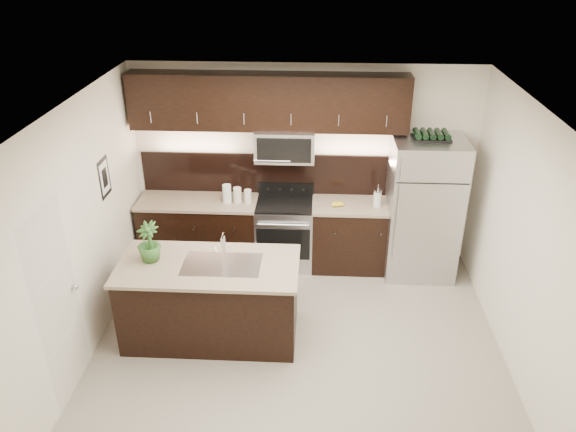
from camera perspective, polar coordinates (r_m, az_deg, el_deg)
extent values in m
plane|color=gray|center=(6.49, 1.01, -12.71)|extent=(4.50, 4.50, 0.00)
cube|color=silver|center=(7.53, 1.68, 5.21)|extent=(4.50, 0.02, 2.70)
cube|color=silver|center=(4.10, 0.05, -16.14)|extent=(4.50, 0.02, 2.70)
cube|color=silver|center=(6.21, -20.12, -1.59)|extent=(0.02, 4.00, 2.70)
cube|color=silver|center=(6.09, 22.81, -2.67)|extent=(0.02, 4.00, 2.70)
cube|color=white|center=(5.19, 1.26, 10.79)|extent=(4.50, 4.00, 0.02)
cube|color=beige|center=(5.76, -22.27, -8.39)|extent=(0.04, 0.80, 2.02)
sphere|color=silver|center=(5.99, -20.80, -6.75)|extent=(0.06, 0.06, 0.06)
cube|color=black|center=(6.70, -18.13, 3.73)|extent=(0.01, 0.32, 0.46)
cube|color=white|center=(6.70, -18.11, 3.73)|extent=(0.00, 0.24, 0.36)
cube|color=black|center=(7.80, -8.93, -1.64)|extent=(1.57, 0.62, 0.90)
cube|color=black|center=(7.65, 6.85, -2.07)|extent=(1.16, 0.62, 0.90)
cube|color=#B2B2B7|center=(7.65, -0.34, -1.89)|extent=(0.76, 0.62, 0.90)
cube|color=black|center=(7.43, -0.35, 1.24)|extent=(0.76, 0.60, 0.03)
cube|color=#C5B193|center=(7.58, -9.18, 1.47)|extent=(1.59, 0.65, 0.04)
cube|color=#C5B193|center=(7.44, 7.05, 1.09)|extent=(1.18, 0.65, 0.04)
cube|color=black|center=(7.59, -1.78, 4.33)|extent=(3.49, 0.02, 0.56)
cube|color=#B2B2B7|center=(7.23, -0.32, 7.23)|extent=(0.76, 0.40, 0.40)
cube|color=black|center=(7.11, -2.00, 11.53)|extent=(3.49, 0.33, 0.70)
cube|color=black|center=(6.40, -7.84, -8.59)|extent=(1.90, 0.90, 0.90)
cube|color=#C5B193|center=(6.14, -8.11, -5.02)|extent=(1.96, 0.96, 0.04)
cube|color=silver|center=(6.10, -6.74, -4.87)|extent=(0.84, 0.50, 0.01)
cylinder|color=silver|center=(6.22, -6.49, -2.96)|extent=(0.03, 0.03, 0.24)
cylinder|color=silver|center=(6.09, -6.66, -2.07)|extent=(0.02, 0.14, 0.02)
cylinder|color=silver|center=(6.05, -6.74, -2.80)|extent=(0.02, 0.02, 0.10)
cube|color=#B2B2B7|center=(7.49, 13.51, 0.82)|extent=(0.90, 0.81, 1.87)
cube|color=black|center=(7.13, 14.33, 7.68)|extent=(0.46, 0.29, 0.03)
cylinder|color=black|center=(7.08, 12.97, 8.16)|extent=(0.08, 0.26, 0.08)
cylinder|color=black|center=(7.10, 13.68, 8.12)|extent=(0.08, 0.26, 0.08)
cylinder|color=black|center=(7.11, 14.38, 8.08)|extent=(0.08, 0.26, 0.08)
cylinder|color=black|center=(7.13, 15.08, 8.04)|extent=(0.08, 0.26, 0.08)
cylinder|color=black|center=(7.15, 15.77, 8.01)|extent=(0.08, 0.26, 0.08)
imported|color=#2C5B24|center=(6.21, -13.97, -2.59)|extent=(0.33, 0.33, 0.45)
cylinder|color=silver|center=(7.40, -6.21, 2.25)|extent=(0.11, 0.11, 0.25)
cylinder|color=beige|center=(7.40, -5.16, 2.12)|extent=(0.10, 0.10, 0.21)
cylinder|color=beige|center=(7.40, -4.10, 2.03)|extent=(0.09, 0.09, 0.18)
cylinder|color=silver|center=(7.36, 9.06, 1.72)|extent=(0.10, 0.10, 0.20)
cylinder|color=silver|center=(7.32, 9.12, 2.51)|extent=(0.11, 0.11, 0.02)
cylinder|color=silver|center=(7.30, 9.15, 2.87)|extent=(0.01, 0.01, 0.08)
ellipsoid|color=gold|center=(7.33, 4.68, 1.21)|extent=(0.20, 0.17, 0.05)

